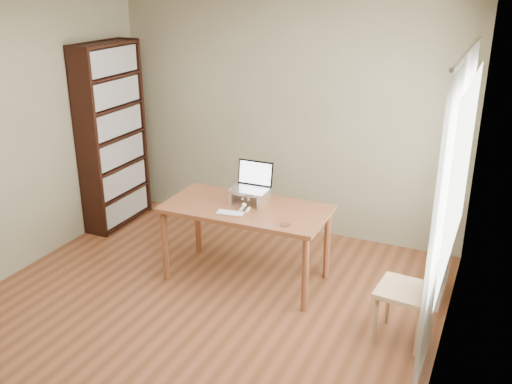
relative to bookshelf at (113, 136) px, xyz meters
name	(u,v)px	position (x,y,z in m)	size (l,w,h in m)	color
room	(181,180)	(1.86, -1.54, 0.25)	(4.04, 4.54, 2.64)	#5A2E17
bookshelf	(113,136)	(0.00, 0.00, 0.00)	(0.30, 0.90, 2.10)	black
curtains	(449,199)	(3.75, -0.75, 0.12)	(0.03, 1.90, 2.25)	white
desk	(246,215)	(1.97, -0.61, -0.39)	(1.54, 0.79, 0.75)	brown
laptop_stand	(249,196)	(1.97, -0.53, -0.22)	(0.32, 0.25, 0.13)	silver
laptop	(252,182)	(1.97, -0.47, -0.11)	(0.36, 0.30, 0.25)	silver
keyboard	(230,213)	(1.92, -0.83, -0.29)	(0.27, 0.15, 0.02)	silver
coaster	(285,225)	(2.45, -0.84, -0.30)	(0.09, 0.09, 0.01)	#52311C
cat	(252,197)	(1.98, -0.50, -0.24)	(0.23, 0.47, 0.14)	#4C463B
chair	(415,286)	(3.61, -0.99, -0.54)	(0.45, 0.45, 0.94)	#A38358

